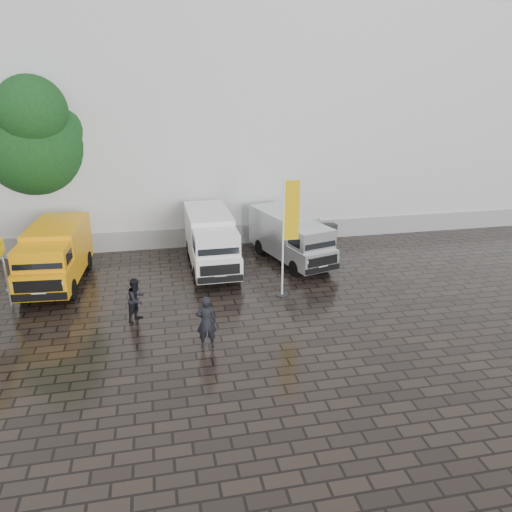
# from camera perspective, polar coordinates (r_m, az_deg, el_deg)

# --- Properties ---
(ground) EXTENTS (120.00, 120.00, 0.00)m
(ground) POSITION_cam_1_polar(r_m,az_deg,el_deg) (19.67, 3.32, -5.65)
(ground) COLOR black
(ground) RESTS_ON ground
(exhibition_hall) EXTENTS (44.00, 16.00, 12.00)m
(exhibition_hall) POSITION_cam_1_polar(r_m,az_deg,el_deg) (33.87, -0.27, 15.76)
(exhibition_hall) COLOR silver
(exhibition_hall) RESTS_ON ground
(hall_plinth) EXTENTS (44.00, 0.15, 1.00)m
(hall_plinth) POSITION_cam_1_polar(r_m,az_deg,el_deg) (27.14, 3.13, 2.82)
(hall_plinth) COLOR gray
(hall_plinth) RESTS_ON ground
(van_yellow) EXTENTS (2.48, 5.52, 2.48)m
(van_yellow) POSITION_cam_1_polar(r_m,az_deg,el_deg) (22.75, -21.96, -0.12)
(van_yellow) COLOR orange
(van_yellow) RESTS_ON ground
(van_white) EXTENTS (1.98, 5.84, 2.53)m
(van_white) POSITION_cam_1_polar(r_m,az_deg,el_deg) (23.09, -5.18, 1.65)
(van_white) COLOR white
(van_white) RESTS_ON ground
(van_silver) EXTENTS (3.16, 5.62, 2.31)m
(van_silver) POSITION_cam_1_polar(r_m,az_deg,el_deg) (23.83, 4.00, 2.00)
(van_silver) COLOR silver
(van_silver) RESTS_ON ground
(flagpole) EXTENTS (0.88, 0.50, 4.93)m
(flagpole) POSITION_cam_1_polar(r_m,az_deg,el_deg) (19.61, 3.65, 2.91)
(flagpole) COLOR black
(flagpole) RESTS_ON ground
(tree) EXTENTS (4.96, 4.96, 8.90)m
(tree) POSITION_cam_1_polar(r_m,az_deg,el_deg) (26.77, -24.24, 12.32)
(tree) COLOR black
(tree) RESTS_ON ground
(wheelie_bin) EXTENTS (0.61, 0.61, 0.95)m
(wheelie_bin) POSITION_cam_1_polar(r_m,az_deg,el_deg) (27.28, 8.52, 2.66)
(wheelie_bin) COLOR black
(wheelie_bin) RESTS_ON ground
(person_front) EXTENTS (0.70, 0.49, 1.82)m
(person_front) POSITION_cam_1_polar(r_m,az_deg,el_deg) (16.49, -5.71, -7.52)
(person_front) COLOR black
(person_front) RESTS_ON ground
(person_tent) EXTENTS (0.97, 1.01, 1.64)m
(person_tent) POSITION_cam_1_polar(r_m,az_deg,el_deg) (18.70, -13.50, -4.85)
(person_tent) COLOR black
(person_tent) RESTS_ON ground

